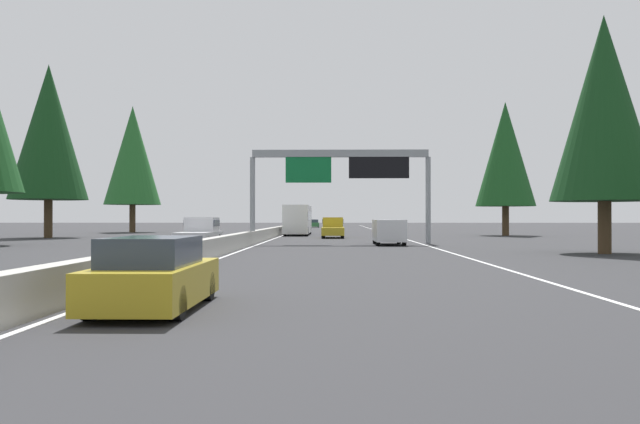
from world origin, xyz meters
The scene contains 16 objects.
ground_plane centered at (60.00, 0.00, 0.00)m, with size 320.00×320.00×0.00m, color #2D2D30.
median_barrier centered at (80.00, 0.30, 0.45)m, with size 180.00×0.56×0.90m, color #ADAAA3.
shoulder_stripe_right centered at (70.00, -11.52, 0.01)m, with size 160.00×0.16×0.01m, color silver.
shoulder_stripe_median centered at (70.00, -0.25, 0.01)m, with size 160.00×0.16×0.01m, color silver.
sign_gantry_overhead centered at (42.27, -6.03, 5.24)m, with size 0.50×12.68×6.59m.
sedan_far_center centered at (9.79, -1.78, 0.68)m, with size 4.40×1.80×1.47m.
minivan_distant_b centered at (40.95, -9.15, 0.95)m, with size 5.00×1.95×1.69m.
pickup_distant_a centered at (56.08, -5.34, 0.91)m, with size 5.60×2.00×1.86m.
sedan_mid_left centered at (116.90, -1.86, 0.68)m, with size 4.40×1.80×1.47m.
sedan_mid_right centered at (81.69, -5.22, 0.68)m, with size 4.40×1.80×1.47m.
bus_mid_center centered at (66.00, -1.62, 1.72)m, with size 11.50×2.55×3.10m.
oncoming_near centered at (37.48, 3.01, 0.91)m, with size 5.60×2.00×1.86m.
conifer_right_near centered at (30.20, -19.22, 7.44)m, with size 5.38×5.38×12.23m.
conifer_right_mid centered at (63.06, -22.90, 8.29)m, with size 6.00×6.00×13.63m.
conifer_left_mid centered at (55.14, 20.49, 9.61)m, with size 6.95×6.95×15.79m.
conifer_left_far centered at (76.26, 19.39, 9.50)m, with size 6.87×6.87×15.61m.
Camera 1 is at (-3.15, -5.37, 1.86)m, focal length 36.42 mm.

